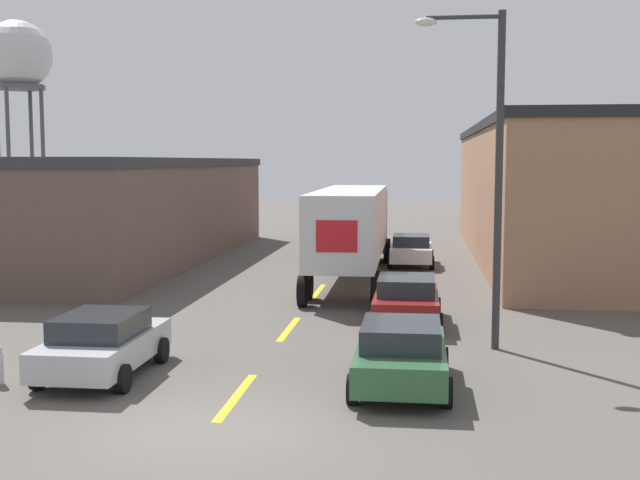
{
  "coord_description": "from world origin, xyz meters",
  "views": [
    {
      "loc": [
        3.75,
        -13.86,
        4.9
      ],
      "look_at": [
        0.66,
        10.99,
        2.43
      ],
      "focal_mm": 45.0,
      "sensor_mm": 36.0,
      "label": 1
    }
  ],
  "objects": [
    {
      "name": "ground_plane",
      "position": [
        0.0,
        0.0,
        0.0
      ],
      "size": [
        160.0,
        160.0,
        0.0
      ],
      "primitive_type": "plane",
      "color": "#56514C"
    },
    {
      "name": "road_centerline",
      "position": [
        0.0,
        8.96,
        0.0
      ],
      "size": [
        0.2,
        17.05,
        0.01
      ],
      "color": "yellow",
      "rests_on": "ground_plane"
    },
    {
      "name": "warehouse_left",
      "position": [
        -10.78,
        24.4,
        2.53
      ],
      "size": [
        8.68,
        25.19,
        5.05
      ],
      "color": "brown",
      "rests_on": "ground_plane"
    },
    {
      "name": "warehouse_right",
      "position": [
        12.25,
        27.24,
        3.36
      ],
      "size": [
        11.62,
        28.6,
        6.71
      ],
      "color": "#9E7051",
      "rests_on": "ground_plane"
    },
    {
      "name": "semi_truck",
      "position": [
        1.04,
        19.25,
        2.33
      ],
      "size": [
        2.85,
        15.07,
        3.78
      ],
      "rotation": [
        0.0,
        0.0,
        0.01
      ],
      "color": "navy",
      "rests_on": "ground_plane"
    },
    {
      "name": "parked_car_right_near",
      "position": [
        3.4,
        3.18,
        0.76
      ],
      "size": [
        2.11,
        4.17,
        1.46
      ],
      "color": "#2D5B38",
      "rests_on": "ground_plane"
    },
    {
      "name": "parked_car_left_near",
      "position": [
        -3.4,
        3.36,
        0.76
      ],
      "size": [
        2.11,
        4.17,
        1.46
      ],
      "color": "#B2B2B7",
      "rests_on": "ground_plane"
    },
    {
      "name": "parked_car_right_mid",
      "position": [
        3.4,
        10.02,
        0.76
      ],
      "size": [
        2.11,
        4.17,
        1.46
      ],
      "color": "maroon",
      "rests_on": "ground_plane"
    },
    {
      "name": "parked_car_right_far",
      "position": [
        3.4,
        23.75,
        0.76
      ],
      "size": [
        2.11,
        4.17,
        1.46
      ],
      "color": "silver",
      "rests_on": "ground_plane"
    },
    {
      "name": "water_tower",
      "position": [
        -24.91,
        41.23,
        12.18
      ],
      "size": [
        4.89,
        4.89,
        14.89
      ],
      "color": "#47474C",
      "rests_on": "ground_plane"
    },
    {
      "name": "street_lamp",
      "position": [
        5.53,
        7.15,
        4.97
      ],
      "size": [
        2.29,
        0.32,
        8.68
      ],
      "color": "#2D2D30",
      "rests_on": "ground_plane"
    }
  ]
}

